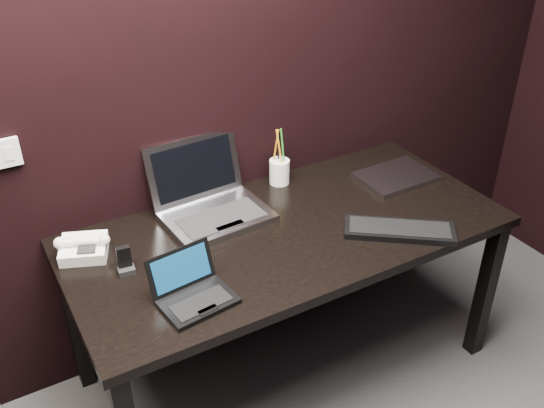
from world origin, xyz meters
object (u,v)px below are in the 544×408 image
silver_laptop (211,203)px  mobile_phone (125,263)px  desk (288,244)px  ext_keyboard (399,230)px  closed_laptop (396,177)px  desk_phone (84,248)px  pen_cup (279,171)px  netbook (193,292)px

silver_laptop → mobile_phone: 0.46m
desk → ext_keyboard: size_ratio=4.06×
closed_laptop → ext_keyboard: bearing=-128.0°
desk → mobile_phone: (-0.63, 0.05, 0.12)m
desk → desk_phone: desk_phone is taller
silver_laptop → ext_keyboard: size_ratio=1.01×
silver_laptop → ext_keyboard: silver_laptop is taller
desk → ext_keyboard: 0.44m
desk → pen_cup: bearing=64.8°
desk_phone → pen_cup: 0.89m
closed_laptop → pen_cup: (-0.46, 0.23, 0.05)m
mobile_phone → pen_cup: (0.78, 0.28, 0.02)m
netbook → silver_laptop: 0.52m
silver_laptop → closed_laptop: bearing=-9.4°
desk → desk_phone: bearing=163.8°
silver_laptop → mobile_phone: (-0.42, -0.19, -0.02)m
closed_laptop → desk_phone: bearing=175.1°
desk → closed_laptop: 0.63m
desk_phone → pen_cup: (0.88, 0.11, 0.02)m
ext_keyboard → pen_cup: 0.60m
desk_phone → desk: bearing=-16.2°
netbook → desk_phone: netbook is taller
desk_phone → mobile_phone: 0.19m
ext_keyboard → closed_laptop: (0.26, 0.34, -0.00)m
pen_cup → netbook: bearing=-140.3°
ext_keyboard → pen_cup: pen_cup is taller
mobile_phone → closed_laptop: bearing=2.2°
desk → mobile_phone: size_ratio=17.10×
netbook → silver_laptop: size_ratio=0.61×
desk → silver_laptop: 0.34m
silver_laptop → netbook: bearing=-121.6°
netbook → ext_keyboard: 0.84m
ext_keyboard → closed_laptop: 0.43m
desk → netbook: 0.54m
ext_keyboard → desk: bearing=145.7°
desk_phone → pen_cup: bearing=7.3°
mobile_phone → desk_phone: bearing=121.6°
closed_laptop → pen_cup: size_ratio=1.28×
netbook → ext_keyboard: size_ratio=0.61×
desk → mobile_phone: mobile_phone is taller
ext_keyboard → desk_phone: desk_phone is taller
ext_keyboard → pen_cup: size_ratio=1.64×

